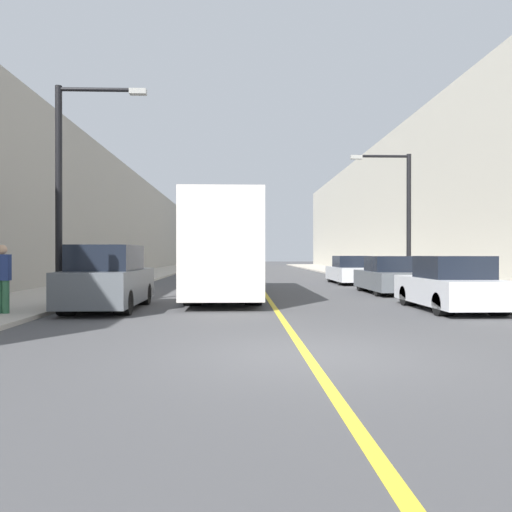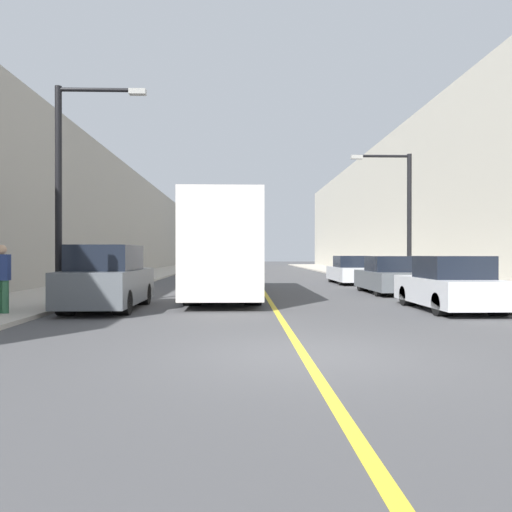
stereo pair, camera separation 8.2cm
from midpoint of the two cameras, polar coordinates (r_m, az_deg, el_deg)
The scene contains 14 objects.
ground_plane at distance 8.21m, azimuth 5.54°, elevation -11.22°, with size 200.00×200.00×0.00m, color #474749.
sidewalk_left at distance 38.66m, azimuth -12.61°, elevation -2.11°, with size 3.99×72.00×0.11m, color #B2AA9E.
sidewalk_right at distance 39.11m, azimuth 11.52°, elevation -2.08°, with size 3.99×72.00×0.11m, color #B2AA9E.
building_row_left at distance 39.65m, azimuth -18.31°, elevation 4.24°, with size 4.00×72.00×8.82m, color gray.
building_row_right at distance 40.37m, azimuth 17.07°, elevation 5.45°, with size 4.00×72.00×10.62m, color #B7B2A3.
road_center_line at distance 38.03m, azimuth -0.47°, elevation -2.22°, with size 0.16×72.00×0.01m, color gold.
bus at distance 19.02m, azimuth -3.63°, elevation 1.01°, with size 2.47×10.33×3.56m.
parked_suv_left at distance 15.21m, azimuth -16.70°, elevation -2.64°, with size 1.89×4.53×1.88m.
car_right_near at distance 15.47m, azimuth 21.19°, elevation -3.21°, with size 1.88×4.32×1.57m.
car_right_mid at distance 21.22m, azimuth 14.74°, elevation -2.30°, with size 1.79×4.45×1.54m.
car_right_far at distance 27.75m, azimuth 10.59°, elevation -1.71°, with size 1.83×4.68×1.53m.
street_lamp_left at distance 16.00m, azimuth -20.84°, elevation 8.36°, with size 2.69×0.24×6.51m.
street_lamp_right at distance 22.96m, azimuth 16.28°, elevation 5.12°, with size 2.69×0.24×5.92m.
pedestrian at distance 14.31m, azimuth -27.16°, elevation -2.23°, with size 0.39×0.25×1.75m.
Camera 1 is at (-1.11, -7.98, 1.63)m, focal length 35.00 mm.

